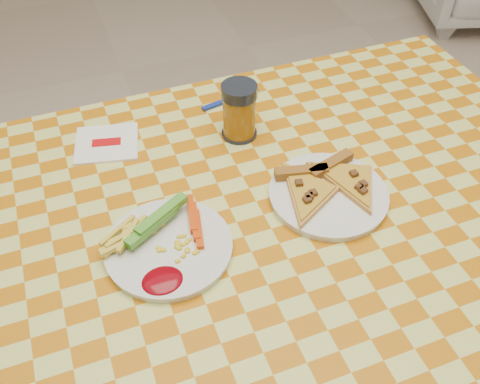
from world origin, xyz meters
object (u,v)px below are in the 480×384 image
at_px(table, 262,241).
at_px(plate_left, 169,248).
at_px(plate_right, 328,195).
at_px(drink_glass, 239,111).

distance_m(table, plate_left, 0.20).
bearing_deg(plate_left, plate_right, 3.07).
xyz_separation_m(plate_left, plate_right, (0.30, 0.02, 0.00)).
xyz_separation_m(table, plate_right, (0.13, -0.00, 0.08)).
height_order(table, plate_left, plate_left).
bearing_deg(table, plate_right, -1.31).
relative_size(table, plate_left, 6.14).
height_order(plate_left, drink_glass, drink_glass).
relative_size(plate_left, drink_glass, 1.76).
bearing_deg(plate_left, drink_glass, 48.53).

